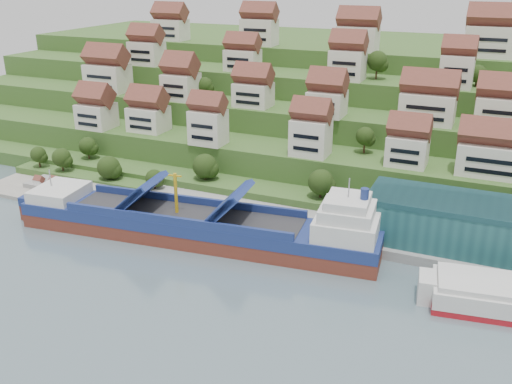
% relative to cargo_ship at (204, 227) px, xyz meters
% --- Properties ---
extents(ground, '(300.00, 300.00, 0.00)m').
position_rel_cargo_ship_xyz_m(ground, '(10.86, -1.22, -3.41)').
color(ground, slate).
rests_on(ground, ground).
extents(quay, '(180.00, 14.00, 2.20)m').
position_rel_cargo_ship_xyz_m(quay, '(30.86, 13.78, -2.31)').
color(quay, gray).
rests_on(quay, ground).
extents(pebble_beach, '(45.00, 20.00, 1.00)m').
position_rel_cargo_ship_xyz_m(pebble_beach, '(-47.14, 10.78, -2.91)').
color(pebble_beach, gray).
rests_on(pebble_beach, ground).
extents(hillside, '(260.00, 128.00, 31.00)m').
position_rel_cargo_ship_xyz_m(hillside, '(10.86, 102.33, 7.25)').
color(hillside, '#2D4C1E').
rests_on(hillside, ground).
extents(hillside_village, '(156.97, 65.44, 29.12)m').
position_rel_cargo_ship_xyz_m(hillside_village, '(12.14, 59.01, 20.87)').
color(hillside_village, silver).
rests_on(hillside_village, ground).
extents(hillside_trees, '(142.15, 62.65, 30.61)m').
position_rel_cargo_ship_xyz_m(hillside_trees, '(-1.74, 40.19, 11.71)').
color(hillside_trees, '#263D14').
rests_on(hillside_trees, ground).
extents(flagpole, '(1.28, 0.16, 8.00)m').
position_rel_cargo_ship_xyz_m(flagpole, '(28.97, 8.78, 3.47)').
color(flagpole, gray).
rests_on(flagpole, quay).
extents(beach_huts, '(14.40, 3.70, 2.20)m').
position_rel_cargo_ship_xyz_m(beach_huts, '(-49.14, 9.53, -1.31)').
color(beach_huts, white).
rests_on(beach_huts, pebble_beach).
extents(cargo_ship, '(82.12, 20.83, 18.06)m').
position_rel_cargo_ship_xyz_m(cargo_ship, '(0.00, 0.00, 0.00)').
color(cargo_ship, maroon).
rests_on(cargo_ship, ground).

